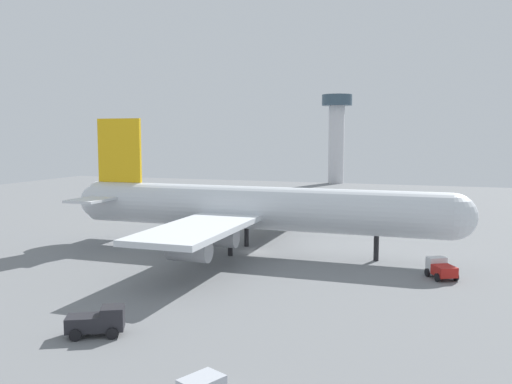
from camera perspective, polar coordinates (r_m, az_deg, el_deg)
The scene contains 7 objects.
ground_plane at distance 79.95m, azimuth -0.00°, elevation -6.29°, with size 238.24×238.24×0.00m, color slate.
cargo_airplane at distance 78.89m, azimuth -0.12°, elevation -1.73°, with size 59.56×50.75×19.58m.
maintenance_van at distance 101.68m, azimuth 9.04°, elevation -3.10°, with size 5.03×4.02×2.33m.
pushback_tractor at distance 49.30m, azimuth -16.21°, elevation -12.86°, with size 5.15×3.97×2.46m.
baggage_tug at distance 69.00m, azimuth 18.79°, elevation -7.60°, with size 3.93×4.45×2.30m.
safety_cone_nose at distance 72.47m, azimuth 19.75°, elevation -7.65°, with size 0.49×0.49×0.70m, color orange.
control_tower at distance 195.71m, azimuth 8.43°, elevation 6.46°, with size 10.55×10.55×31.24m.
Camera 1 is at (25.13, -73.98, 16.94)m, focal length 38.19 mm.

